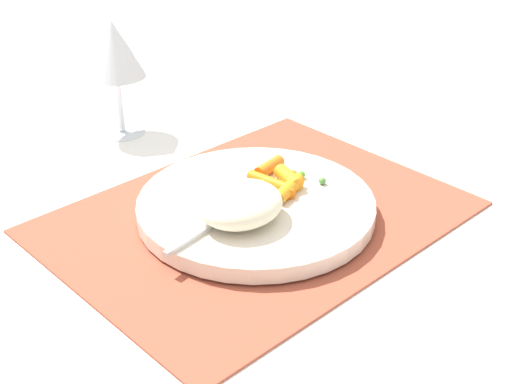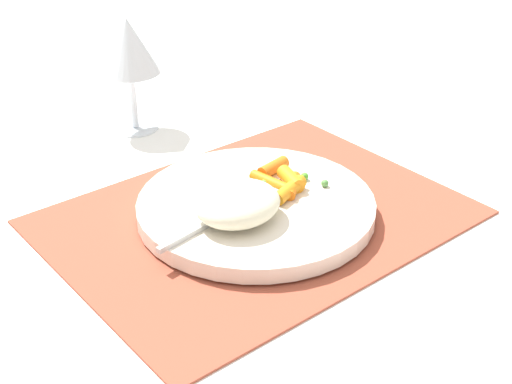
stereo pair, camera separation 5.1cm
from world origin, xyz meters
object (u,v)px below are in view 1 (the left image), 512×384
at_px(carrot_portion, 282,180).
at_px(wine_glass, 114,52).
at_px(plate, 256,207).
at_px(fork, 238,209).
at_px(rice_mound, 240,204).

bearing_deg(carrot_portion, wine_glass, 94.32).
relative_size(plate, wine_glass, 1.66).
relative_size(fork, wine_glass, 1.15).
distance_m(carrot_portion, wine_glass, 0.31).
bearing_deg(fork, rice_mound, -124.71).
bearing_deg(fork, carrot_portion, 6.00).
distance_m(fork, wine_glass, 0.32).
bearing_deg(fork, plate, 8.25).
relative_size(carrot_portion, fork, 0.43).
bearing_deg(plate, carrot_portion, 4.41).
bearing_deg(carrot_portion, plate, -175.59).
relative_size(plate, carrot_portion, 3.37).
height_order(carrot_portion, fork, carrot_portion).
xyz_separation_m(carrot_portion, fork, (-0.07, -0.01, -0.00)).
xyz_separation_m(carrot_portion, wine_glass, (-0.02, 0.30, 0.09)).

